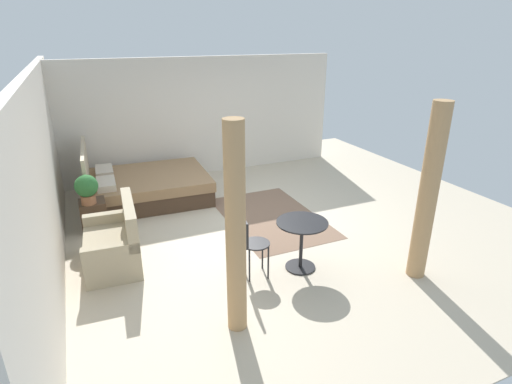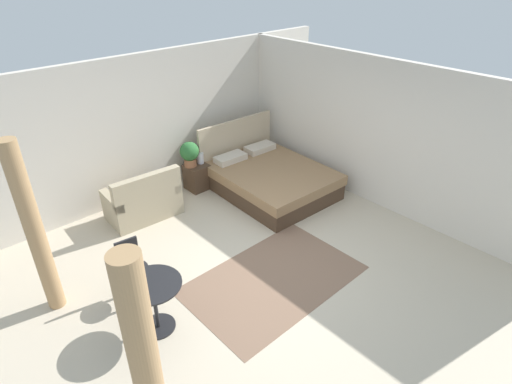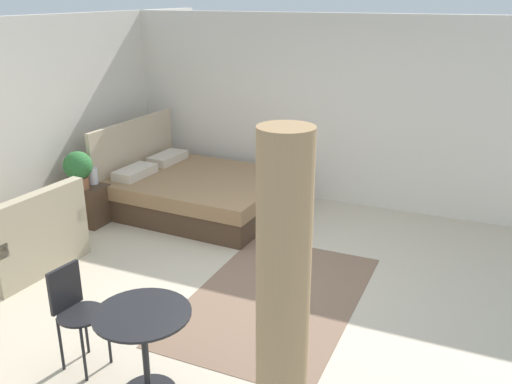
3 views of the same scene
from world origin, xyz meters
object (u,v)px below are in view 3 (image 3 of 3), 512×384
at_px(couch, 27,242).
at_px(cafe_chair_near_window, 74,306).
at_px(vase, 93,176).
at_px(potted_plant, 78,168).
at_px(balcony_table, 144,338).
at_px(nightstand, 90,205).
at_px(bed, 196,191).

relative_size(couch, cafe_chair_near_window, 1.45).
bearing_deg(vase, potted_plant, 173.19).
bearing_deg(balcony_table, nightstand, 46.29).
height_order(nightstand, balcony_table, balcony_table).
relative_size(nightstand, cafe_chair_near_window, 0.59).
distance_m(nightstand, cafe_chair_near_window, 3.02).
height_order(potted_plant, balcony_table, potted_plant).
distance_m(couch, potted_plant, 1.30).
xyz_separation_m(couch, nightstand, (1.28, 0.21, -0.05)).
height_order(nightstand, cafe_chair_near_window, cafe_chair_near_window).
distance_m(nightstand, vase, 0.38).
distance_m(couch, nightstand, 1.30).
height_order(bed, balcony_table, bed).
height_order(bed, potted_plant, bed).
bearing_deg(couch, nightstand, 9.36).
relative_size(bed, couch, 1.87).
height_order(potted_plant, vase, potted_plant).
height_order(couch, cafe_chair_near_window, couch).
distance_m(potted_plant, cafe_chair_near_window, 2.97).
xyz_separation_m(potted_plant, balcony_table, (-2.36, -2.62, -0.28)).
bearing_deg(bed, balcony_table, -155.70).
bearing_deg(balcony_table, cafe_chair_near_window, 82.77).
relative_size(couch, nightstand, 2.44).
distance_m(couch, cafe_chair_near_window, 1.98).
bearing_deg(cafe_chair_near_window, vase, 36.91).
bearing_deg(bed, potted_plant, 135.29).
bearing_deg(couch, vase, 9.23).
bearing_deg(potted_plant, bed, -44.71).
bearing_deg(couch, cafe_chair_near_window, -123.44).
distance_m(bed, potted_plant, 1.60).
bearing_deg(nightstand, bed, -46.33).
xyz_separation_m(bed, potted_plant, (-1.08, 1.06, 0.51)).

